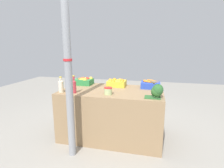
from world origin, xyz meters
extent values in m
plane|color=gray|center=(0.00, 0.00, 0.00)|extent=(10.00, 10.00, 0.00)
cube|color=#937551|center=(0.00, 0.00, 0.41)|extent=(1.64, 0.93, 0.81)
cylinder|color=gray|center=(-0.43, -0.66, 1.24)|extent=(0.10, 0.10, 2.48)
cylinder|color=red|center=(-0.43, -0.66, 1.35)|extent=(0.11, 0.11, 0.03)
cube|color=#2D8442|center=(-0.62, 0.29, 0.87)|extent=(0.32, 0.27, 0.10)
sphere|color=#BC562D|center=(-0.66, 0.38, 0.91)|extent=(0.07, 0.07, 0.07)
sphere|color=gold|center=(-0.62, 0.29, 0.91)|extent=(0.06, 0.06, 0.06)
sphere|color=gold|center=(-0.50, 0.37, 0.92)|extent=(0.08, 0.08, 0.08)
sphere|color=gold|center=(-0.64, 0.24, 0.91)|extent=(0.07, 0.07, 0.07)
sphere|color=gold|center=(-0.56, 0.20, 0.91)|extent=(0.08, 0.08, 0.08)
sphere|color=#BC562D|center=(-0.69, 0.37, 0.91)|extent=(0.06, 0.06, 0.06)
sphere|color=red|center=(-0.55, 0.32, 0.91)|extent=(0.08, 0.08, 0.08)
sphere|color=#BC562D|center=(-0.69, 0.27, 0.91)|extent=(0.07, 0.07, 0.07)
sphere|color=gold|center=(-0.59, 0.36, 0.91)|extent=(0.07, 0.07, 0.07)
sphere|color=gold|center=(-0.62, 0.25, 0.91)|extent=(0.07, 0.07, 0.07)
sphere|color=red|center=(-0.57, 0.35, 0.92)|extent=(0.06, 0.06, 0.06)
sphere|color=gold|center=(-0.57, 0.27, 0.91)|extent=(0.06, 0.06, 0.06)
cube|color=gold|center=(0.02, 0.29, 0.87)|extent=(0.32, 0.27, 0.10)
sphere|color=orange|center=(0.07, 0.34, 0.90)|extent=(0.09, 0.09, 0.09)
sphere|color=orange|center=(-0.03, 0.20, 0.91)|extent=(0.08, 0.08, 0.08)
sphere|color=orange|center=(-0.10, 0.29, 0.92)|extent=(0.07, 0.07, 0.07)
sphere|color=orange|center=(0.13, 0.20, 0.91)|extent=(0.07, 0.07, 0.07)
sphere|color=orange|center=(0.11, 0.31, 0.91)|extent=(0.08, 0.08, 0.08)
sphere|color=orange|center=(-0.04, 0.36, 0.91)|extent=(0.08, 0.08, 0.08)
cube|color=#2847B7|center=(0.61, 0.29, 0.87)|extent=(0.32, 0.27, 0.10)
cone|color=orange|center=(0.57, 0.30, 0.93)|extent=(0.16, 0.06, 0.03)
cone|color=orange|center=(0.57, 0.30, 0.94)|extent=(0.14, 0.06, 0.03)
cone|color=orange|center=(0.58, 0.26, 0.93)|extent=(0.14, 0.05, 0.03)
cone|color=orange|center=(0.61, 0.30, 0.93)|extent=(0.15, 0.03, 0.02)
cone|color=orange|center=(0.56, 0.32, 0.93)|extent=(0.15, 0.07, 0.03)
cone|color=orange|center=(0.62, 0.36, 0.94)|extent=(0.13, 0.07, 0.03)
cone|color=orange|center=(0.61, 0.24, 0.93)|extent=(0.12, 0.06, 0.02)
cone|color=orange|center=(0.69, 0.34, 0.93)|extent=(0.14, 0.05, 0.02)
cone|color=orange|center=(0.66, 0.37, 0.93)|extent=(0.14, 0.07, 0.03)
cone|color=orange|center=(0.64, 0.24, 0.93)|extent=(0.12, 0.03, 0.03)
cube|color=#2D602D|center=(0.66, -0.30, 0.82)|extent=(0.22, 0.18, 0.01)
ellipsoid|color=#2D602D|center=(0.68, -0.28, 0.90)|extent=(0.11, 0.11, 0.13)
cylinder|color=#B2C693|center=(0.68, -0.28, 0.83)|extent=(0.03, 0.03, 0.02)
ellipsoid|color=#387033|center=(0.71, -0.30, 0.91)|extent=(0.15, 0.15, 0.17)
cylinder|color=#B2C693|center=(0.71, -0.30, 0.83)|extent=(0.03, 0.03, 0.02)
ellipsoid|color=#2D602D|center=(0.72, -0.30, 0.93)|extent=(0.15, 0.15, 0.17)
cylinder|color=#B2C693|center=(0.72, -0.30, 0.83)|extent=(0.03, 0.03, 0.02)
cylinder|color=beige|center=(-0.74, -0.32, 0.90)|extent=(0.08, 0.08, 0.17)
cone|color=beige|center=(-0.74, -0.32, 1.00)|extent=(0.08, 0.08, 0.02)
cylinder|color=beige|center=(-0.74, -0.32, 1.03)|extent=(0.04, 0.04, 0.04)
cylinder|color=gold|center=(-0.74, -0.32, 1.05)|extent=(0.04, 0.04, 0.01)
cylinder|color=gold|center=(-0.63, -0.32, 0.92)|extent=(0.06, 0.06, 0.21)
cone|color=gold|center=(-0.63, -0.32, 1.03)|extent=(0.06, 0.06, 0.03)
cylinder|color=gold|center=(-0.63, -0.32, 1.07)|extent=(0.03, 0.03, 0.05)
cylinder|color=#2D2D33|center=(-0.63, -0.32, 1.11)|extent=(0.03, 0.03, 0.01)
cylinder|color=#B2333D|center=(-0.52, -0.32, 0.90)|extent=(0.06, 0.06, 0.18)
cone|color=#B2333D|center=(-0.52, -0.32, 1.01)|extent=(0.06, 0.06, 0.03)
cylinder|color=#B2333D|center=(-0.52, -0.32, 1.05)|extent=(0.03, 0.03, 0.05)
cylinder|color=gold|center=(-0.52, -0.32, 1.08)|extent=(0.03, 0.03, 0.01)
cylinder|color=#B2C684|center=(0.01, -0.28, 0.86)|extent=(0.12, 0.12, 0.10)
cylinder|color=red|center=(0.01, -0.28, 0.92)|extent=(0.12, 0.12, 0.01)
cube|color=#4C3D2D|center=(0.66, -0.31, 1.02)|extent=(0.02, 0.02, 0.01)
ellipsoid|color=#7A664C|center=(0.66, -0.31, 1.04)|extent=(0.08, 0.06, 0.04)
sphere|color=#897556|center=(0.62, -0.29, 1.05)|extent=(0.03, 0.03, 0.03)
cone|color=#4C3D28|center=(0.61, -0.29, 1.05)|extent=(0.02, 0.01, 0.01)
cube|color=#7A664C|center=(0.71, -0.33, 1.04)|extent=(0.04, 0.03, 0.01)
camera|label=1|loc=(0.65, -2.72, 1.52)|focal=28.00mm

